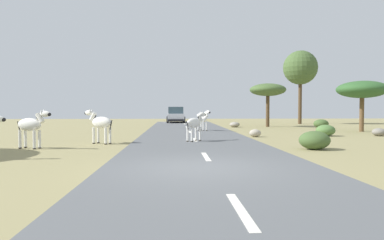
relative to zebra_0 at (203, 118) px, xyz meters
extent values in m
plane|color=#8E8456|center=(-1.39, -15.17, -0.94)|extent=(90.00, 90.00, 0.00)
cube|color=#56595B|center=(-0.98, -15.17, -0.91)|extent=(6.00, 64.00, 0.05)
cube|color=silver|center=(-0.98, -19.17, -0.89)|extent=(0.16, 2.00, 0.01)
cube|color=silver|center=(-0.98, -13.17, -0.89)|extent=(0.16, 2.00, 0.01)
cube|color=silver|center=(-0.98, -7.17, -0.89)|extent=(0.16, 2.00, 0.01)
cube|color=silver|center=(-0.98, -1.17, -0.89)|extent=(0.16, 2.00, 0.01)
cube|color=silver|center=(-0.98, 4.83, -0.89)|extent=(0.16, 2.00, 0.01)
cube|color=silver|center=(-0.98, 10.83, -0.89)|extent=(0.16, 2.00, 0.01)
ellipsoid|color=silver|center=(-0.04, 0.08, 0.02)|extent=(0.85, 1.10, 0.49)
cylinder|color=silver|center=(0.00, -0.28, -0.54)|extent=(0.14, 0.14, 0.70)
cylinder|color=#28231E|center=(0.00, -0.28, -0.86)|extent=(0.16, 0.16, 0.05)
cylinder|color=silver|center=(0.23, -0.16, -0.54)|extent=(0.14, 0.14, 0.70)
cylinder|color=#28231E|center=(0.23, -0.16, -0.86)|extent=(0.16, 0.16, 0.05)
cylinder|color=silver|center=(-0.31, 0.31, -0.54)|extent=(0.14, 0.14, 0.70)
cylinder|color=#28231E|center=(-0.31, 0.31, -0.86)|extent=(0.16, 0.16, 0.05)
cylinder|color=silver|center=(-0.08, 0.44, -0.54)|extent=(0.14, 0.14, 0.70)
cylinder|color=#28231E|center=(-0.08, 0.44, -0.86)|extent=(0.16, 0.16, 0.05)
cylinder|color=silver|center=(0.19, -0.36, 0.27)|extent=(0.34, 0.41, 0.41)
cube|color=black|center=(0.19, -0.36, 0.35)|extent=(0.19, 0.32, 0.29)
ellipsoid|color=silver|center=(0.30, -0.57, 0.42)|extent=(0.38, 0.48, 0.22)
ellipsoid|color=black|center=(0.39, -0.73, 0.41)|extent=(0.19, 0.20, 0.13)
cone|color=silver|center=(0.19, -0.50, 0.54)|extent=(0.11, 0.11, 0.13)
cone|color=silver|center=(0.31, -0.44, 0.54)|extent=(0.11, 0.11, 0.13)
cylinder|color=black|center=(-0.28, 0.53, -0.07)|extent=(0.10, 0.15, 0.42)
ellipsoid|color=silver|center=(-5.32, -8.37, 0.04)|extent=(1.18, 0.97, 0.53)
cylinder|color=silver|center=(-5.55, -8.06, -0.56)|extent=(0.15, 0.15, 0.76)
cylinder|color=#28231E|center=(-5.55, -8.06, -0.91)|extent=(0.18, 0.18, 0.05)
cylinder|color=silver|center=(-5.70, -8.30, -0.56)|extent=(0.15, 0.15, 0.76)
cylinder|color=#28231E|center=(-5.70, -8.30, -0.91)|extent=(0.18, 0.18, 0.05)
cylinder|color=silver|center=(-4.94, -8.45, -0.56)|extent=(0.15, 0.15, 0.76)
cylinder|color=#28231E|center=(-4.94, -8.45, -0.91)|extent=(0.18, 0.18, 0.05)
cylinder|color=silver|center=(-5.09, -8.69, -0.56)|extent=(0.15, 0.15, 0.76)
cylinder|color=#28231E|center=(-5.09, -8.69, -0.91)|extent=(0.18, 0.18, 0.05)
cylinder|color=silver|center=(-5.77, -8.09, 0.31)|extent=(0.44, 0.38, 0.45)
cube|color=black|center=(-5.77, -8.09, 0.40)|extent=(0.33, 0.23, 0.31)
ellipsoid|color=silver|center=(-5.99, -7.95, 0.48)|extent=(0.52, 0.43, 0.24)
ellipsoid|color=black|center=(-6.15, -7.84, 0.46)|extent=(0.22, 0.21, 0.15)
cone|color=silver|center=(-5.85, -7.95, 0.60)|extent=(0.13, 0.13, 0.14)
cone|color=silver|center=(-5.93, -8.07, 0.60)|extent=(0.13, 0.13, 0.14)
cylinder|color=black|center=(-4.85, -8.67, -0.06)|extent=(0.15, 0.12, 0.45)
ellipsoid|color=silver|center=(-7.84, -10.12, 0.03)|extent=(1.19, 0.82, 0.52)
cylinder|color=silver|center=(-7.56, -10.38, -0.56)|extent=(0.14, 0.14, 0.75)
cylinder|color=#28231E|center=(-7.56, -10.38, -0.91)|extent=(0.16, 0.16, 0.05)
cylinder|color=silver|center=(-7.45, -10.12, -0.56)|extent=(0.14, 0.14, 0.75)
cylinder|color=#28231E|center=(-7.45, -10.12, -0.91)|extent=(0.16, 0.16, 0.05)
cylinder|color=silver|center=(-8.23, -10.11, -0.56)|extent=(0.14, 0.14, 0.75)
cylinder|color=#28231E|center=(-8.23, -10.11, -0.91)|extent=(0.16, 0.16, 0.05)
cylinder|color=silver|center=(-8.12, -9.85, -0.56)|extent=(0.14, 0.14, 0.75)
cylinder|color=#28231E|center=(-8.12, -9.85, -0.91)|extent=(0.16, 0.16, 0.05)
cylinder|color=silver|center=(-7.35, -10.32, 0.30)|extent=(0.44, 0.33, 0.44)
cube|color=black|center=(-7.35, -10.32, 0.39)|extent=(0.35, 0.17, 0.31)
ellipsoid|color=silver|center=(-7.11, -10.41, 0.47)|extent=(0.52, 0.37, 0.24)
ellipsoid|color=black|center=(-6.93, -10.48, 0.45)|extent=(0.21, 0.19, 0.14)
cone|color=silver|center=(-7.25, -10.43, 0.59)|extent=(0.12, 0.12, 0.14)
cone|color=silver|center=(-7.19, -10.30, 0.59)|extent=(0.12, 0.12, 0.14)
cylinder|color=black|center=(-8.35, -9.91, -0.07)|extent=(0.16, 0.10, 0.45)
ellipsoid|color=silver|center=(-1.08, -7.84, -0.01)|extent=(0.95, 1.02, 0.47)
cylinder|color=silver|center=(-0.77, -7.67, -0.55)|extent=(0.14, 0.14, 0.68)
cylinder|color=#28231E|center=(-0.77, -7.67, -0.87)|extent=(0.16, 0.16, 0.05)
cylinder|color=silver|center=(-0.96, -7.51, -0.55)|extent=(0.14, 0.14, 0.68)
cylinder|color=#28231E|center=(-0.96, -7.51, -0.87)|extent=(0.16, 0.16, 0.05)
cylinder|color=silver|center=(-1.19, -8.17, -0.55)|extent=(0.14, 0.14, 0.68)
cylinder|color=#28231E|center=(-1.19, -8.17, -0.87)|extent=(0.16, 0.16, 0.05)
cylinder|color=silver|center=(-1.39, -8.00, -0.55)|extent=(0.14, 0.14, 0.68)
cylinder|color=#28231E|center=(-1.39, -8.00, -0.87)|extent=(0.16, 0.16, 0.05)
cylinder|color=silver|center=(-0.77, -7.47, 0.23)|extent=(0.37, 0.39, 0.40)
cube|color=black|center=(-0.77, -7.47, 0.32)|extent=(0.24, 0.27, 0.28)
ellipsoid|color=silver|center=(-0.62, -7.29, 0.38)|extent=(0.42, 0.45, 0.22)
ellipsoid|color=black|center=(-0.51, -7.16, 0.37)|extent=(0.20, 0.20, 0.13)
cone|color=silver|center=(-0.64, -7.42, 0.49)|extent=(0.11, 0.11, 0.13)
cone|color=silver|center=(-0.74, -7.34, 0.49)|extent=(0.11, 0.11, 0.13)
cylinder|color=black|center=(-1.40, -8.22, -0.10)|extent=(0.12, 0.13, 0.40)
ellipsoid|color=black|center=(-7.42, -13.14, 0.33)|extent=(0.16, 0.13, 0.13)
cube|color=silver|center=(-1.87, 14.63, -0.31)|extent=(1.83, 4.21, 0.80)
cube|color=#334751|center=(-1.87, 14.83, 0.47)|extent=(1.66, 2.21, 0.76)
cube|color=black|center=(-1.85, 12.47, -0.58)|extent=(1.71, 0.17, 0.24)
cylinder|color=black|center=(-2.76, 13.28, -0.55)|extent=(0.22, 0.68, 0.68)
cylinder|color=black|center=(-0.96, 13.29, -0.55)|extent=(0.22, 0.68, 0.68)
cylinder|color=black|center=(-2.78, 15.98, -0.55)|extent=(0.22, 0.68, 0.68)
cylinder|color=black|center=(-0.98, 15.99, -0.55)|extent=(0.22, 0.68, 0.68)
cylinder|color=#4C3823|center=(11.02, 11.21, 1.28)|extent=(0.36, 0.36, 4.43)
sphere|color=#425B2D|center=(11.02, 11.21, 4.90)|extent=(3.51, 3.51, 3.51)
cylinder|color=brown|center=(11.03, -0.79, 0.23)|extent=(0.30, 0.30, 2.34)
ellipsoid|color=#2D5628|center=(11.03, -0.79, 2.00)|extent=(3.42, 3.42, 1.20)
cylinder|color=#4C3823|center=(6.21, 5.95, 0.41)|extent=(0.31, 0.31, 2.70)
ellipsoid|color=#425B2D|center=(6.21, 5.95, 2.32)|extent=(3.16, 3.16, 1.11)
ellipsoid|color=#4C7038|center=(6.85, -4.45, -0.61)|extent=(1.11, 1.00, 0.67)
ellipsoid|color=#425B2D|center=(10.03, 3.63, -0.58)|extent=(1.21, 1.09, 0.72)
ellipsoid|color=#425B2D|center=(3.52, -10.99, -0.57)|extent=(1.22, 1.10, 0.73)
ellipsoid|color=gray|center=(9.97, -4.62, -0.71)|extent=(0.79, 0.72, 0.46)
ellipsoid|color=gray|center=(3.17, 5.37, -0.71)|extent=(0.87, 0.85, 0.45)
ellipsoid|color=#A89E8C|center=(2.57, -4.90, -0.72)|extent=(0.66, 0.53, 0.44)
ellipsoid|color=gray|center=(-8.58, 6.27, -0.78)|extent=(0.52, 0.42, 0.31)
camera|label=1|loc=(-2.00, -24.48, 0.69)|focal=32.71mm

